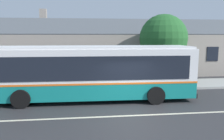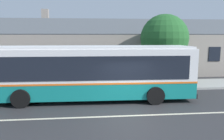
# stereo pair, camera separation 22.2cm
# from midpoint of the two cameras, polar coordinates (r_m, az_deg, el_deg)

# --- Properties ---
(ground_plane) EXTENTS (300.00, 300.00, 0.00)m
(ground_plane) POSITION_cam_midpoint_polar(r_m,az_deg,el_deg) (10.59, 4.83, -11.79)
(ground_plane) COLOR #2D2D30
(sidewalk_far) EXTENTS (60.00, 3.00, 0.15)m
(sidewalk_far) POSITION_cam_midpoint_polar(r_m,az_deg,el_deg) (16.25, 0.65, -4.13)
(sidewalk_far) COLOR #9E9E99
(sidewalk_far) RESTS_ON ground
(lane_divider_stripe) EXTENTS (60.00, 0.16, 0.01)m
(lane_divider_stripe) POSITION_cam_midpoint_polar(r_m,az_deg,el_deg) (10.59, 4.84, -11.77)
(lane_divider_stripe) COLOR beige
(lane_divider_stripe) RESTS_ON ground
(community_building) EXTENTS (26.29, 10.19, 6.61)m
(community_building) POSITION_cam_midpoint_polar(r_m,az_deg,el_deg) (24.04, -0.97, 4.84)
(community_building) COLOR gray
(community_building) RESTS_ON ground
(transit_bus) EXTENTS (12.41, 2.95, 3.16)m
(transit_bus) POSITION_cam_midpoint_polar(r_m,az_deg,el_deg) (12.77, -7.14, -0.36)
(transit_bus) COLOR #147F7A
(transit_bus) RESTS_ON ground
(street_tree_primary) EXTENTS (3.74, 3.74, 5.43)m
(street_tree_primary) POSITION_cam_midpoint_polar(r_m,az_deg,el_deg) (17.83, 12.89, 8.04)
(street_tree_primary) COLOR #4C3828
(street_tree_primary) RESTS_ON ground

